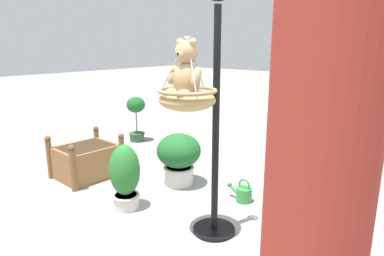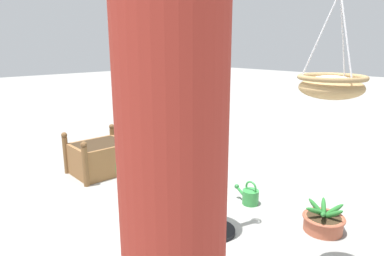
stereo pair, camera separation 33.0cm
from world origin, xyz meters
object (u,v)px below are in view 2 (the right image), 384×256
potted_plant_fern_front (188,155)px  potted_plant_bushy_green (323,221)px  potted_plant_conical_shrub (155,114)px  teddy_bear (184,73)px  potted_plant_small_succulent (131,174)px  hanging_basket_with_teddy (186,98)px  watering_can (250,196)px  display_pole_central (215,169)px  hanging_basket_left_high (331,85)px  wooden_planter_box (101,157)px

potted_plant_fern_front → potted_plant_bushy_green: bearing=-174.5°
potted_plant_conical_shrub → teddy_bear: bearing=147.2°
teddy_bear → potted_plant_small_succulent: size_ratio=0.68×
hanging_basket_with_teddy → watering_can: size_ratio=1.92×
potted_plant_bushy_green → potted_plant_small_succulent: (1.89, 1.13, 0.29)m
watering_can → potted_plant_small_succulent: bearing=47.8°
hanging_basket_with_teddy → potted_plant_small_succulent: size_ratio=0.85×
display_pole_central → hanging_basket_with_teddy: (0.15, 0.25, 0.72)m
teddy_bear → potted_plant_small_succulent: bearing=-0.5°
hanging_basket_left_high → potted_plant_small_succulent: (2.20, 0.31, -1.23)m
hanging_basket_left_high → potted_plant_small_succulent: hanging_basket_left_high is taller
display_pole_central → potted_plant_conical_shrub: (3.28, -1.74, -0.16)m
potted_plant_fern_front → wooden_planter_box: bearing=28.9°
hanging_basket_with_teddy → potted_plant_fern_front: (0.98, -0.93, -1.02)m
wooden_planter_box → watering_can: 2.36m
hanging_basket_with_teddy → potted_plant_fern_front: size_ratio=0.92×
hanging_basket_left_high → teddy_bear: bearing=14.5°
hanging_basket_left_high → watering_can: bearing=-31.9°
hanging_basket_with_teddy → teddy_bear: size_ratio=1.24×
potted_plant_fern_front → potted_plant_bushy_green: 1.93m
teddy_bear → potted_plant_small_succulent: teddy_bear is taller
potted_plant_bushy_green → potted_plant_conical_shrub: 4.16m
display_pole_central → watering_can: size_ratio=6.64×
potted_plant_fern_front → watering_can: size_ratio=2.08×
hanging_basket_with_teddy → watering_can: hanging_basket_with_teddy is taller
display_pole_central → teddy_bear: display_pole_central is taller
teddy_bear → wooden_planter_box: (2.22, -0.27, -1.41)m
potted_plant_small_succulent → watering_can: potted_plant_small_succulent is taller
teddy_bear → potted_plant_bushy_green: (-0.92, -1.14, -1.56)m
display_pole_central → wooden_planter_box: size_ratio=2.59×
watering_can → potted_plant_fern_front: bearing=7.4°
hanging_basket_left_high → potted_plant_conical_shrub: 4.79m
hanging_basket_with_teddy → potted_plant_conical_shrub: size_ratio=0.74×
wooden_planter_box → potted_plant_conical_shrub: (0.91, -1.74, 0.29)m
hanging_basket_with_teddy → potted_plant_small_succulent: (0.97, 0.02, -1.03)m
hanging_basket_left_high → potted_plant_conical_shrub: (4.35, -1.69, -1.09)m
display_pole_central → potted_plant_fern_front: size_ratio=3.19×
hanging_basket_with_teddy → hanging_basket_left_high: bearing=-166.6°
hanging_basket_left_high → wooden_planter_box: (3.44, 0.04, -1.38)m
hanging_basket_left_high → watering_can: size_ratio=2.13×
teddy_bear → wooden_planter_box: 2.64m
display_pole_central → potted_plant_conical_shrub: 3.71m
hanging_basket_left_high → potted_plant_bushy_green: 1.76m
teddy_bear → hanging_basket_left_high: 1.27m
hanging_basket_left_high → potted_plant_fern_front: (2.21, -0.64, -1.22)m
hanging_basket_with_teddy → potted_plant_small_succulent: hanging_basket_with_teddy is taller
potted_plant_bushy_green → watering_can: 0.92m
hanging_basket_with_teddy → potted_plant_conical_shrub: hanging_basket_with_teddy is taller
display_pole_central → potted_plant_bushy_green: display_pole_central is taller
hanging_basket_with_teddy → wooden_planter_box: 2.52m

